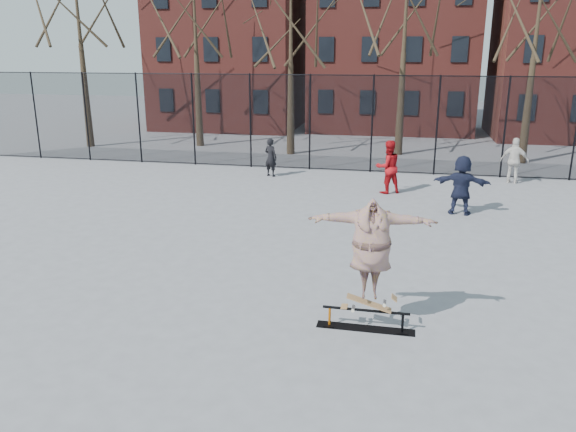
% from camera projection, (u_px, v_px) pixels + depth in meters
% --- Properties ---
extents(ground, '(100.00, 100.00, 0.00)m').
position_uv_depth(ground, '(269.00, 295.00, 11.70)').
color(ground, slate).
extents(skate_rail, '(1.79, 0.27, 0.39)m').
position_uv_depth(skate_rail, '(366.00, 321.00, 10.23)').
color(skate_rail, black).
rests_on(skate_rail, ground).
extents(skateboard, '(0.90, 0.21, 0.11)m').
position_uv_depth(skateboard, '(369.00, 307.00, 10.14)').
color(skateboard, olive).
rests_on(skateboard, skate_rail).
extents(skater, '(2.30, 0.86, 1.83)m').
position_uv_depth(skater, '(371.00, 256.00, 9.87)').
color(skater, '#563482').
rests_on(skater, skateboard).
extents(bystander_black, '(0.66, 0.56, 1.54)m').
position_uv_depth(bystander_black, '(271.00, 157.00, 22.65)').
color(bystander_black, black).
rests_on(bystander_black, ground).
extents(bystander_red, '(1.15, 1.07, 1.89)m').
position_uv_depth(bystander_red, '(388.00, 167.00, 19.89)').
color(bystander_red, '#AF0F15').
rests_on(bystander_red, ground).
extents(bystander_white, '(1.11, 0.71, 1.75)m').
position_uv_depth(bystander_white, '(515.00, 161.00, 21.39)').
color(bystander_white, silver).
rests_on(bystander_white, ground).
extents(bystander_navy, '(1.78, 0.78, 1.86)m').
position_uv_depth(bystander_navy, '(461.00, 185.00, 17.28)').
color(bystander_navy, '#1C2138').
rests_on(bystander_navy, ground).
extents(fence, '(34.03, 0.07, 4.00)m').
position_uv_depth(fence, '(343.00, 122.00, 23.33)').
color(fence, black).
rests_on(fence, ground).
extents(rowhouses, '(29.00, 7.00, 13.00)m').
position_uv_depth(rowhouses, '(381.00, 31.00, 34.25)').
color(rowhouses, maroon).
rests_on(rowhouses, ground).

